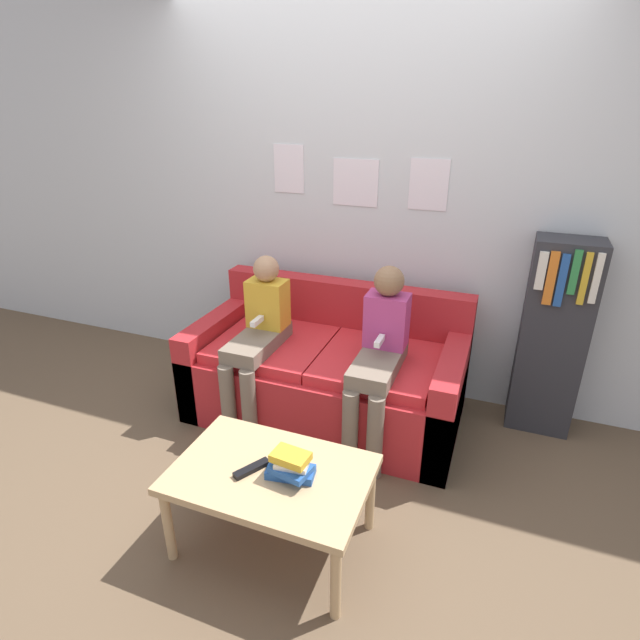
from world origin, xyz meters
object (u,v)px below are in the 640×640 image
coffee_table (271,480)px  tv_remote (252,469)px  couch (327,374)px  bookshelf (552,338)px  person_right (379,353)px  person_left (258,335)px

coffee_table → tv_remote: tv_remote is taller
couch → bookshelf: 1.38m
tv_remote → couch: bearing=123.2°
couch → coffee_table: size_ratio=1.96×
person_right → bookshelf: size_ratio=0.89×
couch → coffee_table: couch is taller
coffee_table → bookshelf: bookshelf is taller
person_left → tv_remote: 1.03m
coffee_table → tv_remote: bearing=-160.5°
person_left → tv_remote: size_ratio=6.27×
couch → tv_remote: bearing=-86.7°
tv_remote → bookshelf: bearing=80.2°
couch → tv_remote: size_ratio=10.10×
tv_remote → bookshelf: (1.23, 1.48, 0.18)m
person_right → bookshelf: 1.07m
couch → person_right: person_right is taller
couch → bookshelf: bearing=15.3°
tv_remote → person_right: bearing=100.8°
person_right → coffee_table: bearing=-105.1°
tv_remote → coffee_table: bearing=49.5°
coffee_table → tv_remote: 0.10m
coffee_table → bookshelf: 1.87m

